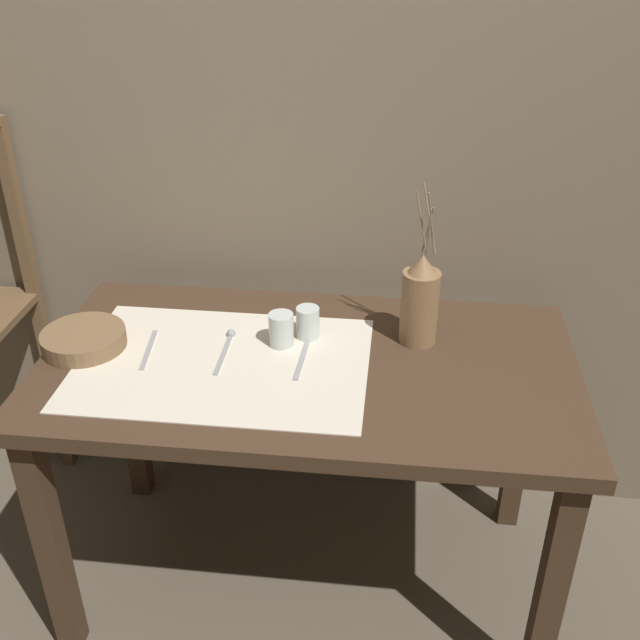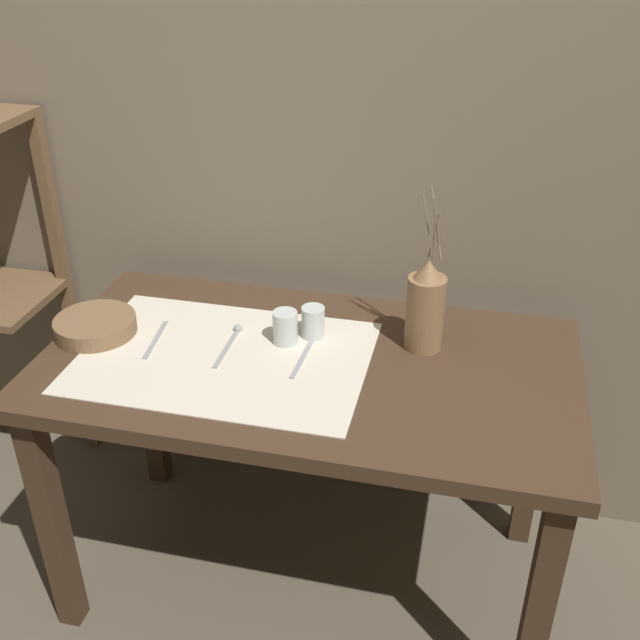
% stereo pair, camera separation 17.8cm
% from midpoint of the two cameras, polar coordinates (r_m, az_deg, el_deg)
% --- Properties ---
extents(ground_plane, '(12.00, 12.00, 0.00)m').
position_cam_midpoint_polar(ground_plane, '(2.35, 1.49, -18.79)').
color(ground_plane, brown).
extents(stone_wall_back, '(7.00, 0.06, 2.40)m').
position_cam_midpoint_polar(stone_wall_back, '(2.09, 4.66, 14.13)').
color(stone_wall_back, '#7A6B56').
rests_on(stone_wall_back, ground_plane).
extents(wooden_table, '(1.33, 0.72, 0.76)m').
position_cam_midpoint_polar(wooden_table, '(1.91, 1.75, -5.71)').
color(wooden_table, '#422D1E').
rests_on(wooden_table, ground_plane).
extents(linen_cloth, '(0.72, 0.50, 0.00)m').
position_cam_midpoint_polar(linen_cloth, '(1.87, -4.61, -2.88)').
color(linen_cloth, beige).
rests_on(linen_cloth, wooden_table).
extents(pitcher_with_flowers, '(0.10, 0.10, 0.42)m').
position_cam_midpoint_polar(pitcher_with_flowers, '(1.88, 10.74, 0.87)').
color(pitcher_with_flowers, olive).
rests_on(pitcher_with_flowers, wooden_table).
extents(wooden_bowl, '(0.21, 0.21, 0.05)m').
position_cam_midpoint_polar(wooden_bowl, '(2.01, -14.34, -0.52)').
color(wooden_bowl, brown).
rests_on(wooden_bowl, wooden_table).
extents(glass_tumbler_near, '(0.06, 0.06, 0.09)m').
position_cam_midpoint_polar(glass_tumbler_near, '(1.89, 0.01, -0.64)').
color(glass_tumbler_near, silver).
rests_on(glass_tumbler_near, wooden_table).
extents(glass_tumbler_far, '(0.06, 0.06, 0.08)m').
position_cam_midpoint_polar(glass_tumbler_far, '(1.92, 2.12, -0.22)').
color(glass_tumbler_far, silver).
rests_on(glass_tumbler_far, wooden_table).
extents(knife_center, '(0.03, 0.18, 0.00)m').
position_cam_midpoint_polar(knife_center, '(1.95, -9.88, -1.53)').
color(knife_center, '#939399').
rests_on(knife_center, wooden_table).
extents(spoon_inner, '(0.02, 0.20, 0.02)m').
position_cam_midpoint_polar(spoon_inner, '(1.94, -3.99, -1.30)').
color(spoon_inner, '#939399').
rests_on(spoon_inner, wooden_table).
extents(fork_outer, '(0.02, 0.18, 0.00)m').
position_cam_midpoint_polar(fork_outer, '(1.85, 1.42, -2.97)').
color(fork_outer, '#939399').
rests_on(fork_outer, wooden_table).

